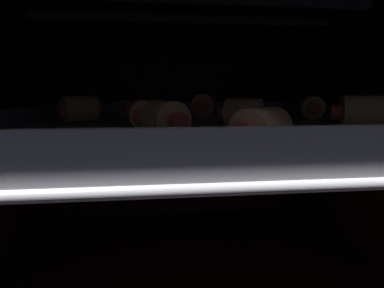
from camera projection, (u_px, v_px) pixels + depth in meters
oven_wall_back at (180, 125)px, 56.80cm from camera, size 55.31×1.20×38.18cm
oven_rack_mid at (193, 132)px, 33.28cm from camera, size 50.46×45.32×0.68cm
baking_tray_mid at (193, 124)px, 33.11cm from camera, size 41.44×40.84×2.63cm
pig_in_blanket_mid_0 at (261, 129)px, 16.04cm from camera, size 4.33×4.39×2.48cm
pig_in_blanket_mid_1 at (244, 113)px, 26.95cm from camera, size 4.96×4.22×2.86cm
pig_in_blanket_mid_2 at (205, 105)px, 40.69cm from camera, size 4.51×6.43×3.32cm
pig_in_blanket_mid_3 at (164, 119)px, 20.65cm from camera, size 3.93×5.32×2.77cm
pig_in_blanket_mid_4 at (89, 105)px, 46.92cm from camera, size 5.33×4.80×2.86cm
pig_in_blanket_mid_5 at (242, 105)px, 47.09cm from camera, size 3.91×4.57×2.81cm
pig_in_blanket_mid_6 at (152, 115)px, 25.83cm from camera, size 3.84×6.05×2.73cm
pig_in_blanket_mid_7 at (364, 113)px, 25.55cm from camera, size 5.94×4.42×3.13cm
pig_in_blanket_mid_8 at (131, 108)px, 42.79cm from camera, size 4.06×4.88×2.48cm
pig_in_blanket_mid_9 at (80, 109)px, 32.14cm from camera, size 4.99×4.48×3.09cm
pig_in_blanket_mid_10 at (310, 107)px, 37.92cm from camera, size 4.11×6.16×3.02cm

